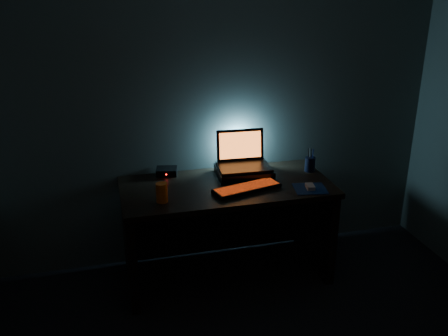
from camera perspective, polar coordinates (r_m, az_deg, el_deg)
name	(u,v)px	position (r m, az deg, el deg)	size (l,w,h in m)	color
room	(334,228)	(1.97, 12.42, -6.69)	(3.50, 4.00, 2.50)	black
desk	(225,214)	(3.71, 0.09, -5.28)	(1.50, 0.70, 0.75)	black
riser	(244,172)	(3.71, 2.28, -0.43)	(0.40, 0.30, 0.06)	black
laptop	(242,158)	(3.72, 2.11, 1.15)	(0.39, 0.30, 0.26)	black
keyboard	(247,188)	(3.47, 2.62, -2.31)	(0.50, 0.27, 0.03)	black
mousepad	(310,189)	(3.54, 9.80, -2.34)	(0.22, 0.20, 0.00)	#0B214E
mouse	(310,187)	(3.53, 9.82, -2.11)	(0.05, 0.09, 0.03)	#9B9A9F
pen_cup	(310,164)	(3.84, 9.80, 0.42)	(0.08, 0.08, 0.11)	black
juice_glass	(162,193)	(3.30, -7.12, -2.81)	(0.08, 0.08, 0.13)	#FF600D
router	(167,171)	(3.75, -6.57, -0.39)	(0.17, 0.15, 0.05)	black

